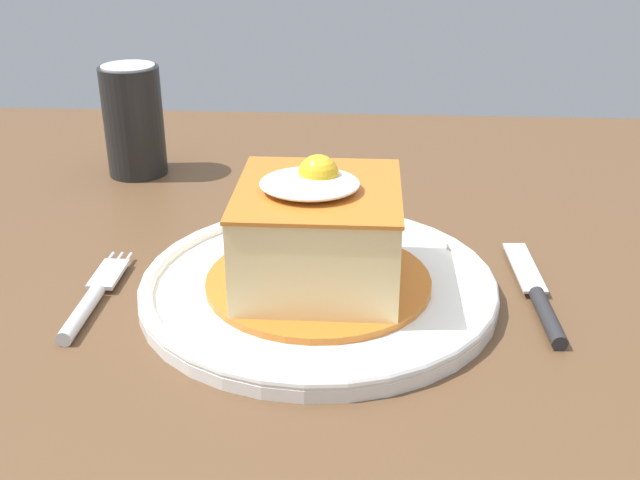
% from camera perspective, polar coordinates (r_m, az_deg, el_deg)
% --- Properties ---
extents(dining_table, '(1.21, 0.86, 0.76)m').
position_cam_1_polar(dining_table, '(0.77, -1.54, -7.78)').
color(dining_table, brown).
rests_on(dining_table, ground_plane).
extents(main_plate, '(0.29, 0.29, 0.02)m').
position_cam_1_polar(main_plate, '(0.62, -0.12, -3.39)').
color(main_plate, white).
rests_on(main_plate, dining_table).
extents(sandwich_meal, '(0.18, 0.18, 0.11)m').
position_cam_1_polar(sandwich_meal, '(0.60, -0.15, 0.24)').
color(sandwich_meal, '#C66B23').
rests_on(sandwich_meal, main_plate).
extents(fork, '(0.02, 0.14, 0.01)m').
position_cam_1_polar(fork, '(0.63, -16.74, -4.30)').
color(fork, silver).
rests_on(fork, dining_table).
extents(knife, '(0.02, 0.17, 0.01)m').
position_cam_1_polar(knife, '(0.63, 16.12, -4.44)').
color(knife, '#262628').
rests_on(knife, dining_table).
extents(soda_can, '(0.07, 0.07, 0.12)m').
position_cam_1_polar(soda_can, '(0.89, -13.74, 8.64)').
color(soda_can, black).
rests_on(soda_can, dining_table).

